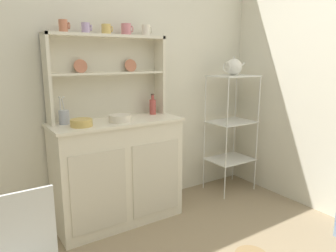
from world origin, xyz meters
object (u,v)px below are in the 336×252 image
bakers_rack (231,119)px  jam_bottle (153,106)px  hutch_shelf_unit (107,70)px  bowl_mixing_large (81,123)px  utensil_jar (64,117)px  cup_terracotta_0 (64,26)px  hutch_cabinet (118,170)px  porcelain_teapot (234,67)px

bakers_rack → jam_bottle: bearing=172.5°
hutch_shelf_unit → bowl_mixing_large: (-0.32, -0.24, -0.38)m
hutch_shelf_unit → utensil_jar: 0.54m
hutch_shelf_unit → jam_bottle: bearing=-10.9°
cup_terracotta_0 → bowl_mixing_large: 0.74m
hutch_cabinet → hutch_shelf_unit: bearing=90.0°
hutch_cabinet → utensil_jar: utensil_jar is taller
hutch_cabinet → bakers_rack: bakers_rack is taller
hutch_shelf_unit → bakers_rack: (1.29, -0.19, -0.53)m
hutch_cabinet → porcelain_teapot: bearing=-1.3°
hutch_cabinet → cup_terracotta_0: (-0.35, 0.12, 1.18)m
hutch_shelf_unit → porcelain_teapot: 1.30m
bowl_mixing_large → utensil_jar: 0.18m
hutch_cabinet → bowl_mixing_large: (-0.32, -0.07, 0.47)m
bowl_mixing_large → porcelain_teapot: bearing=1.5°
bowl_mixing_large → hutch_cabinet: bearing=13.0°
cup_terracotta_0 → hutch_shelf_unit: bearing=6.8°
hutch_shelf_unit → hutch_cabinet: bearing=-90.0°
jam_bottle → hutch_cabinet: bearing=-167.9°
porcelain_teapot → bakers_rack: bearing=-0.0°
cup_terracotta_0 → utensil_jar: bearing=-140.9°
hutch_shelf_unit → bowl_mixing_large: 0.55m
bowl_mixing_large → porcelain_teapot: size_ratio=0.64×
bakers_rack → porcelain_teapot: porcelain_teapot is taller
hutch_cabinet → hutch_shelf_unit: 0.86m
hutch_shelf_unit → porcelain_teapot: size_ratio=3.93×
hutch_cabinet → cup_terracotta_0: size_ratio=11.63×
porcelain_teapot → hutch_shelf_unit: bearing=171.4°
jam_bottle → porcelain_teapot: porcelain_teapot is taller
hutch_shelf_unit → jam_bottle: hutch_shelf_unit is taller
hutch_shelf_unit → bakers_rack: bearing=-8.6°
bakers_rack → porcelain_teapot: bearing=180.0°
hutch_shelf_unit → bowl_mixing_large: hutch_shelf_unit is taller
hutch_shelf_unit → porcelain_teapot: (1.29, -0.19, 0.01)m
hutch_cabinet → bakers_rack: bearing=-1.3°
bakers_rack → utensil_jar: 1.71m
bakers_rack → porcelain_teapot: 0.54m
hutch_cabinet → bakers_rack: (1.29, -0.03, 0.32)m
hutch_cabinet → jam_bottle: jam_bottle is taller
bakers_rack → cup_terracotta_0: size_ratio=13.18×
hutch_cabinet → bowl_mixing_large: size_ratio=6.54×
bakers_rack → jam_bottle: size_ratio=6.55×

